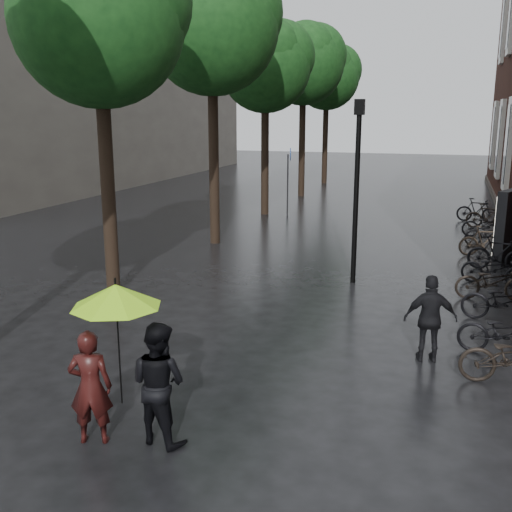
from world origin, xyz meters
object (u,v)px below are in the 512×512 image
at_px(ad_lightbox, 508,226).
at_px(lamp_post, 357,174).
at_px(person_burgundy, 90,387).
at_px(pedestrian_walking, 430,319).
at_px(person_black, 159,383).
at_px(parked_bicycles, 493,257).

height_order(ad_lightbox, lamp_post, lamp_post).
distance_m(person_burgundy, pedestrian_walking, 5.75).
relative_size(pedestrian_walking, ad_lightbox, 0.73).
distance_m(person_burgundy, person_black, 0.88).
bearing_deg(ad_lightbox, lamp_post, -113.06).
relative_size(parked_bicycles, ad_lightbox, 7.61).
bearing_deg(ad_lightbox, person_black, -88.61).
height_order(person_black, pedestrian_walking, person_black).
bearing_deg(ad_lightbox, parked_bicycles, -82.29).
xyz_separation_m(person_burgundy, pedestrian_walking, (4.05, 4.09, -0.00)).
height_order(pedestrian_walking, parked_bicycles, pedestrian_walking).
xyz_separation_m(person_black, ad_lightbox, (5.03, 11.85, 0.23)).
distance_m(person_black, pedestrian_walking, 4.98).
bearing_deg(lamp_post, pedestrian_walking, -65.80).
height_order(person_burgundy, person_black, person_black).
distance_m(ad_lightbox, lamp_post, 5.48).
xyz_separation_m(pedestrian_walking, parked_bicycles, (1.36, 6.58, -0.32)).
height_order(person_burgundy, ad_lightbox, ad_lightbox).
height_order(person_burgundy, parked_bicycles, person_burgundy).
relative_size(person_burgundy, ad_lightbox, 0.74).
relative_size(person_burgundy, person_black, 0.94).
xyz_separation_m(pedestrian_walking, lamp_post, (-2.04, 4.53, 1.97)).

